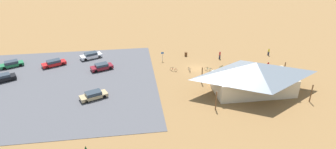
{
  "coord_description": "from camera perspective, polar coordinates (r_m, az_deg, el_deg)",
  "views": [
    {
      "loc": [
        13.93,
        53.97,
        25.92
      ],
      "look_at": [
        6.79,
        4.21,
        1.2
      ],
      "focal_mm": 31.81,
      "sensor_mm": 36.0,
      "label": 1
    }
  ],
  "objects": [
    {
      "name": "parking_lot_asphalt",
      "position": [
        58.2,
        -19.53,
        -1.87
      ],
      "size": [
        34.37,
        33.28,
        0.05
      ],
      "primitive_type": "cube",
      "color": "#4C4C51",
      "rests_on": "ground"
    },
    {
      "name": "bicycle_teal_front_row",
      "position": [
        60.66,
        7.78,
        1.02
      ],
      "size": [
        1.43,
        1.06,
        0.81
      ],
      "color": "black",
      "rests_on": "ground"
    },
    {
      "name": "car_white_aisle_side",
      "position": [
        67.92,
        -14.53,
        3.55
      ],
      "size": [
        4.97,
        3.57,
        1.37
      ],
      "color": "white",
      "rests_on": "parking_lot_asphalt"
    },
    {
      "name": "bicycle_red_back_row",
      "position": [
        60.01,
        1.09,
        0.97
      ],
      "size": [
        1.35,
        1.09,
        0.82
      ],
      "color": "black",
      "rests_on": "ground"
    },
    {
      "name": "car_tan_end_stall",
      "position": [
        51.73,
        -14.07,
        -3.86
      ],
      "size": [
        4.91,
        3.43,
        1.3
      ],
      "color": "tan",
      "rests_on": "parking_lot_asphalt"
    },
    {
      "name": "bicycle_yellow_lone_east",
      "position": [
        62.49,
        11.52,
        1.52
      ],
      "size": [
        1.56,
        1.0,
        0.88
      ],
      "color": "black",
      "rests_on": "ground"
    },
    {
      "name": "bicycle_black_yard_front",
      "position": [
        59.78,
        9.4,
        0.49
      ],
      "size": [
        0.48,
        1.72,
        0.8
      ],
      "color": "black",
      "rests_on": "ground"
    },
    {
      "name": "bicycle_silver_trailside",
      "position": [
        60.12,
        4.09,
        0.94
      ],
      "size": [
        0.48,
        1.73,
        0.8
      ],
      "color": "black",
      "rests_on": "ground"
    },
    {
      "name": "bicycle_green_mid_cluster",
      "position": [
        61.7,
        10.13,
        1.29
      ],
      "size": [
        1.32,
        1.25,
        0.84
      ],
      "color": "black",
      "rests_on": "ground"
    },
    {
      "name": "car_maroon_inner_stall",
      "position": [
        61.87,
        -12.58,
        1.47
      ],
      "size": [
        4.75,
        3.29,
        1.31
      ],
      "color": "maroon",
      "rests_on": "parking_lot_asphalt"
    },
    {
      "name": "car_green_second_row",
      "position": [
        69.65,
        -27.78,
        1.8
      ],
      "size": [
        4.82,
        3.46,
        1.31
      ],
      "color": "#1E6B3D",
      "rests_on": "parking_lot_asphalt"
    },
    {
      "name": "bicycle_blue_lone_west",
      "position": [
        62.36,
        15.58,
        0.99
      ],
      "size": [
        1.51,
        1.01,
        0.85
      ],
      "color": "black",
      "rests_on": "ground"
    },
    {
      "name": "car_black_near_entry",
      "position": [
        63.88,
        -29.07,
        -0.56
      ],
      "size": [
        4.76,
        3.6,
        1.34
      ],
      "color": "black",
      "rests_on": "parking_lot_asphalt"
    },
    {
      "name": "trash_bin",
      "position": [
        67.32,
        3.45,
        3.91
      ],
      "size": [
        0.6,
        0.6,
        0.9
      ],
      "primitive_type": "cylinder",
      "color": "brown",
      "rests_on": "ground"
    },
    {
      "name": "bike_pavilion",
      "position": [
        53.23,
        16.28,
        -0.14
      ],
      "size": [
        16.62,
        9.54,
        5.66
      ],
      "color": "beige",
      "rests_on": "ground"
    },
    {
      "name": "visitor_by_pavilion",
      "position": [
        66.49,
        9.9,
        3.73
      ],
      "size": [
        0.4,
        0.38,
        1.82
      ],
      "color": "#2D3347",
      "rests_on": "ground"
    },
    {
      "name": "visitor_at_bikes",
      "position": [
        71.24,
        18.73,
        4.19
      ],
      "size": [
        0.36,
        0.36,
        1.72
      ],
      "color": "#2D3347",
      "rests_on": "ground"
    },
    {
      "name": "ground",
      "position": [
        61.47,
        5.72,
        1.11
      ],
      "size": [
        160.0,
        160.0,
        0.0
      ],
      "primitive_type": "plane",
      "color": "olive",
      "rests_on": "ground"
    },
    {
      "name": "car_red_front_row",
      "position": [
        66.49,
        -21.03,
        2.07
      ],
      "size": [
        5.06,
        3.64,
        1.31
      ],
      "color": "red",
      "rests_on": "parking_lot_asphalt"
    },
    {
      "name": "lot_sign",
      "position": [
        64.19,
        -1.07,
        3.74
      ],
      "size": [
        0.56,
        0.08,
        2.2
      ],
      "color": "#99999E",
      "rests_on": "ground"
    },
    {
      "name": "visitor_near_lot",
      "position": [
        63.96,
        18.62,
        1.7
      ],
      "size": [
        0.36,
        0.39,
        1.7
      ],
      "color": "#2D3347",
      "rests_on": "ground"
    }
  ]
}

